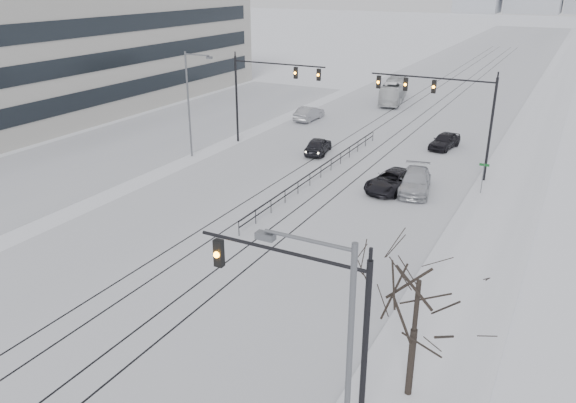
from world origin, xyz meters
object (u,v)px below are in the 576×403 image
object	(u,v)px
sedan_sb_inner	(318,146)
sedan_nb_front	(392,181)
sedan_sb_outer	(309,114)
traffic_mast_near	(319,317)
box_truck	(393,91)
sedan_nb_far	(445,141)
sedan_nb_right	(415,181)
bare_tree	(418,293)

from	to	relation	value
sedan_sb_inner	sedan_nb_front	distance (m)	10.55
sedan_sb_outer	traffic_mast_near	bearing A→B (deg)	117.83
box_truck	sedan_nb_far	bearing A→B (deg)	110.51
traffic_mast_near	sedan_sb_inner	size ratio (longest dim) A/B	1.62
traffic_mast_near	sedan_nb_right	world-z (taller)	traffic_mast_near
sedan_sb_outer	sedan_nb_front	xyz separation A→B (m)	(14.88, -16.79, -0.03)
bare_tree	box_truck	xyz separation A→B (m)	(-17.08, 51.31, -3.12)
sedan_nb_far	bare_tree	bearing A→B (deg)	-69.41
bare_tree	traffic_mast_near	bearing A→B (deg)	-128.76
traffic_mast_near	sedan_nb_right	bearing A→B (deg)	98.01
sedan_sb_inner	sedan_nb_front	bearing A→B (deg)	135.72
bare_tree	sedan_nb_front	bearing A→B (deg)	109.47
sedan_nb_front	box_truck	bearing A→B (deg)	119.42
traffic_mast_near	sedan_nb_front	world-z (taller)	traffic_mast_near
sedan_nb_right	box_truck	xyz separation A→B (m)	(-11.22, 29.79, 0.59)
sedan_sb_outer	sedan_nb_far	world-z (taller)	sedan_sb_outer
bare_tree	sedan_sb_outer	xyz separation A→B (m)	(-22.29, 37.76, -3.73)
sedan_nb_far	box_truck	bearing A→B (deg)	130.49
bare_tree	sedan_nb_right	bearing A→B (deg)	105.24
sedan_nb_right	sedan_sb_outer	bearing A→B (deg)	123.65
sedan_sb_outer	sedan_nb_far	size ratio (longest dim) A/B	1.07
bare_tree	sedan_sb_outer	world-z (taller)	bare_tree
sedan_nb_far	sedan_nb_front	bearing A→B (deg)	-84.33
traffic_mast_near	sedan_nb_far	xyz separation A→B (m)	(-4.13, 36.69, -3.83)
sedan_sb_outer	box_truck	world-z (taller)	box_truck
sedan_sb_outer	box_truck	bearing A→B (deg)	-109.20
sedan_sb_outer	sedan_sb_inner	bearing A→B (deg)	121.23
sedan_nb_far	box_truck	size ratio (longest dim) A/B	0.44
sedan_nb_front	box_truck	world-z (taller)	box_truck
sedan_sb_inner	sedan_sb_outer	size ratio (longest dim) A/B	0.94
sedan_nb_right	bare_tree	bearing A→B (deg)	-86.44
sedan_nb_right	sedan_nb_far	distance (m)	12.19
bare_tree	sedan_sb_inner	size ratio (longest dim) A/B	1.41
sedan_nb_front	sedan_nb_right	world-z (taller)	sedan_nb_right
sedan_nb_front	sedan_nb_right	bearing A→B (deg)	31.24
sedan_sb_inner	sedan_nb_far	bearing A→B (deg)	-154.93
bare_tree	sedan_nb_far	distance (m)	34.52
traffic_mast_near	sedan_sb_outer	distance (m)	45.51
traffic_mast_near	sedan_nb_far	distance (m)	37.12
traffic_mast_near	bare_tree	world-z (taller)	traffic_mast_near
sedan_sb_outer	box_truck	xyz separation A→B (m)	(5.21, 13.55, 0.61)
sedan_sb_inner	sedan_sb_outer	world-z (taller)	sedan_sb_outer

